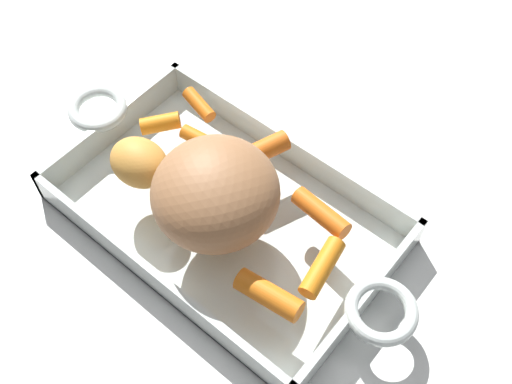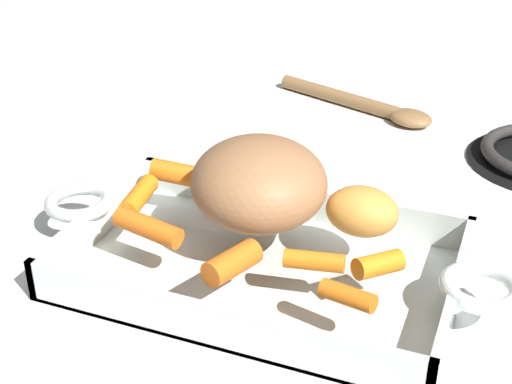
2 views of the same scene
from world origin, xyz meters
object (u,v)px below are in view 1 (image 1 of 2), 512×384
baby_carrot_northeast (269,295)px  potato_corner (139,162)px  baby_carrot_short (199,105)px  baby_carrot_center_right (160,123)px  baby_carrot_northwest (321,213)px  baby_carrot_southwest (267,150)px  baby_carrot_long (203,141)px  baby_carrot_southeast (322,267)px  roasting_dish (225,212)px  pork_roast (215,192)px

baby_carrot_northeast → potato_corner: (-0.18, 0.02, 0.01)m
baby_carrot_short → baby_carrot_center_right: (-0.01, -0.05, 0.00)m
baby_carrot_northwest → baby_carrot_southwest: (-0.09, 0.02, 0.00)m
baby_carrot_long → potato_corner: bearing=-107.3°
baby_carrot_northwest → baby_carrot_northeast: bearing=-80.9°
baby_carrot_center_right → baby_carrot_short: bearing=75.4°
baby_carrot_southeast → potato_corner: (-0.20, -0.03, 0.01)m
roasting_dish → baby_carrot_center_right: (-0.11, 0.02, 0.04)m
baby_carrot_southeast → potato_corner: bearing=-172.1°
pork_roast → baby_carrot_southeast: pork_roast is taller
pork_roast → baby_carrot_short: pork_roast is taller
baby_carrot_long → potato_corner: (-0.02, -0.07, 0.01)m
roasting_dish → baby_carrot_long: (-0.06, 0.03, 0.04)m
baby_carrot_northeast → baby_carrot_short: baby_carrot_northeast is taller
baby_carrot_southeast → baby_carrot_northeast: bearing=-110.6°
baby_carrot_northeast → baby_carrot_short: 0.24m
baby_carrot_northwest → baby_carrot_short: bearing=171.2°
pork_roast → potato_corner: bearing=-171.5°
baby_carrot_southwest → baby_carrot_southeast: (0.12, -0.07, -0.00)m
baby_carrot_northeast → baby_carrot_center_right: size_ratio=1.51×
baby_carrot_long → baby_carrot_southeast: 0.19m
baby_carrot_northwest → pork_roast: bearing=-142.4°
baby_carrot_southwest → potato_corner: (-0.08, -0.10, 0.01)m
baby_carrot_northeast → baby_carrot_southeast: size_ratio=1.05×
baby_carrot_southwest → baby_carrot_southeast: bearing=-29.9°
roasting_dish → baby_carrot_southwest: bearing=87.9°
roasting_dish → baby_carrot_northwest: bearing=24.0°
roasting_dish → baby_carrot_southeast: size_ratio=7.41×
pork_roast → baby_carrot_southeast: bearing=7.3°
baby_carrot_long → baby_carrot_center_right: bearing=-166.3°
potato_corner → pork_roast: bearing=8.5°
baby_carrot_northeast → baby_carrot_southwest: baby_carrot_northeast is taller
baby_carrot_center_right → baby_carrot_southeast: size_ratio=0.70×
roasting_dish → baby_carrot_long: bearing=150.0°
roasting_dish → baby_carrot_southwest: 0.08m
pork_roast → baby_carrot_long: 0.09m
baby_carrot_northeast → potato_corner: bearing=172.6°
pork_roast → baby_carrot_center_right: size_ratio=2.97×
baby_carrot_southwest → potato_corner: bearing=-129.7°
baby_carrot_long → baby_carrot_northwest: size_ratio=0.79×
baby_carrot_northeast → baby_carrot_center_right: (-0.21, 0.08, -0.00)m
baby_carrot_northeast → roasting_dish: bearing=150.9°
pork_roast → baby_carrot_northwest: size_ratio=1.97×
baby_carrot_center_right → baby_carrot_southeast: (0.23, -0.03, 0.00)m
baby_carrot_northwest → potato_corner: size_ratio=0.99×
baby_carrot_northeast → baby_carrot_southwest: (-0.10, 0.12, 0.00)m
baby_carrot_southwest → roasting_dish: bearing=-92.1°
pork_roast → baby_carrot_short: 0.14m
baby_carrot_long → baby_carrot_southwest: baby_carrot_southwest is taller
roasting_dish → pork_roast: size_ratio=3.57×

